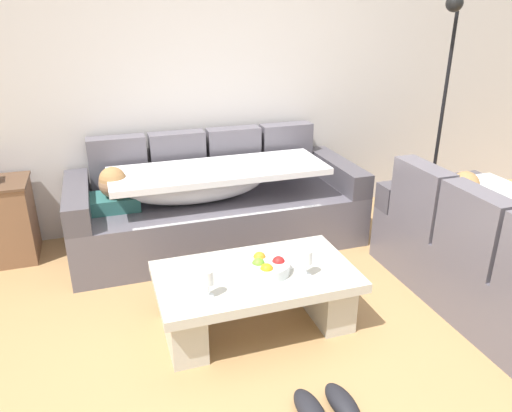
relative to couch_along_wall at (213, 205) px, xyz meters
The scene contains 11 objects.
ground_plane 1.67m from the couch_along_wall, 81.96° to the right, with size 14.00×14.00×0.00m, color #A87E4E.
back_wall 1.17m from the couch_along_wall, 66.44° to the left, with size 9.00×0.10×2.70m, color beige.
couch_along_wall is the anchor object (origin of this frame).
couch_near_window 2.22m from the couch_along_wall, 44.70° to the right, with size 0.92×1.90×0.88m.
coffee_table 1.23m from the couch_along_wall, 91.46° to the right, with size 1.20×0.68×0.38m.
fruit_bowl 1.25m from the couch_along_wall, 88.65° to the right, with size 0.28×0.28×0.10m.
wine_glass_near_left 1.45m from the couch_along_wall, 104.55° to the right, with size 0.07×0.07×0.17m.
wine_glass_near_right 1.38m from the couch_along_wall, 79.80° to the right, with size 0.07×0.07×0.17m.
open_magazine 1.17m from the couch_along_wall, 81.38° to the right, with size 0.28×0.21×0.01m, color white.
floor_lamp 2.23m from the couch_along_wall, ahead, with size 0.33×0.31×1.95m.
pair_of_shoes 2.04m from the couch_along_wall, 87.88° to the right, with size 0.31×0.29×0.09m.
Camera 1 is at (-1.06, -2.03, 1.88)m, focal length 34.21 mm.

